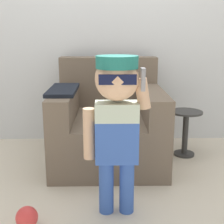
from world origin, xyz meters
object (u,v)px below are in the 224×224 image
Objects in this scene: armchair at (108,124)px; toy_ball at (27,217)px; person_child at (116,112)px; side_table at (186,129)px.

toy_ball is (-0.49, -1.06, -0.25)m from armchair.
armchair is 1.02× the size of person_child.
side_table is 1.65m from toy_ball.
armchair is at bearing -175.50° from side_table.
person_child reaches higher than side_table.
toy_ball is (-0.53, -0.16, -0.60)m from person_child.
armchair is at bearing 65.35° from toy_ball.
person_child is at bearing 17.18° from toy_ball.
armchair is 0.96m from person_child.
armchair is at bearing 92.79° from person_child.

